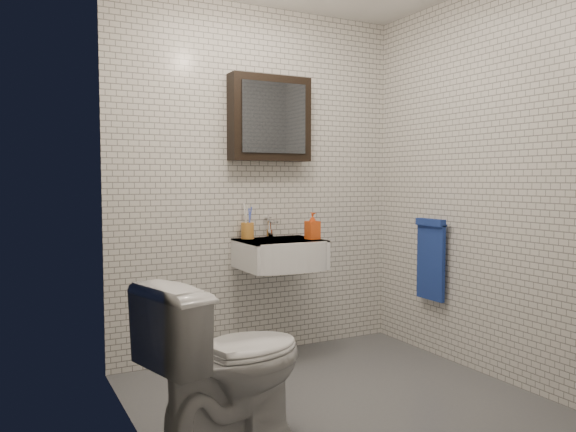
{
  "coord_description": "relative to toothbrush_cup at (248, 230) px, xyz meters",
  "views": [
    {
      "loc": [
        -1.7,
        -2.69,
        1.27
      ],
      "look_at": [
        -0.05,
        0.45,
        1.04
      ],
      "focal_mm": 35.0,
      "sensor_mm": 36.0,
      "label": 1
    }
  ],
  "objects": [
    {
      "name": "room_shell",
      "position": [
        0.12,
        -0.94,
        0.55
      ],
      "size": [
        2.22,
        2.02,
        2.51
      ],
      "color": "silver",
      "rests_on": "ground"
    },
    {
      "name": "toothbrush_cup",
      "position": [
        0.0,
        0.0,
        0.0
      ],
      "size": [
        0.11,
        0.11,
        0.25
      ],
      "rotation": [
        0.0,
        0.0,
        -0.24
      ],
      "color": "#CA8432",
      "rests_on": "washbasin"
    },
    {
      "name": "towel_rail",
      "position": [
        1.17,
        -0.59,
        -0.19
      ],
      "size": [
        0.09,
        0.3,
        0.58
      ],
      "color": "silver",
      "rests_on": "room_shell"
    },
    {
      "name": "ground",
      "position": [
        0.12,
        -0.94,
        -0.91
      ],
      "size": [
        2.2,
        2.0,
        0.01
      ],
      "primitive_type": "cube",
      "color": "#52555A",
      "rests_on": "ground"
    },
    {
      "name": "soap_bottle",
      "position": [
        0.39,
        -0.25,
        0.03
      ],
      "size": [
        0.09,
        0.09,
        0.19
      ],
      "primitive_type": "imported",
      "rotation": [
        0.0,
        0.0,
        0.05
      ],
      "color": "#F45A19",
      "rests_on": "washbasin"
    },
    {
      "name": "toilet",
      "position": [
        -0.62,
        -1.19,
        -0.51
      ],
      "size": [
        0.89,
        0.65,
        0.81
      ],
      "primitive_type": "imported",
      "rotation": [
        0.0,
        0.0,
        1.84
      ],
      "color": "silver",
      "rests_on": "ground"
    },
    {
      "name": "mirror_cabinet",
      "position": [
        0.17,
        -0.01,
        0.79
      ],
      "size": [
        0.6,
        0.15,
        0.6
      ],
      "color": "black",
      "rests_on": "room_shell"
    },
    {
      "name": "washbasin",
      "position": [
        0.17,
        -0.2,
        -0.16
      ],
      "size": [
        0.55,
        0.5,
        0.2
      ],
      "color": "white",
      "rests_on": "room_shell"
    },
    {
      "name": "faucet",
      "position": [
        0.17,
        -0.0,
        0.0
      ],
      "size": [
        0.06,
        0.2,
        0.15
      ],
      "color": "silver",
      "rests_on": "washbasin"
    }
  ]
}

